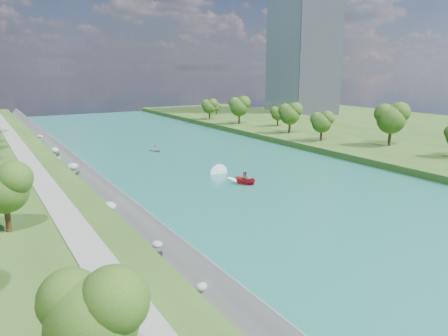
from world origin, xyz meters
TOP-DOWN VIEW (x-y plane):
  - ground at (0.00, 0.00)m, footprint 260.00×260.00m
  - river_water at (0.00, 20.00)m, footprint 55.00×240.00m
  - berm_east at (49.50, 20.00)m, footprint 44.00×240.00m
  - riprap_bank at (-25.85, 19.35)m, footprint 4.37×236.00m
  - riverside_path at (-32.50, 20.00)m, footprint 3.00×200.00m
  - office_tower at (82.50, 95.00)m, footprint 22.00×22.00m
  - trees_east at (38.69, 30.32)m, footprint 17.22×141.03m
  - motorboat at (-1.59, 10.88)m, footprint 3.60×18.72m
  - raft at (-3.75, 44.42)m, footprint 3.17×3.40m

SIDE VIEW (x-z plane):
  - ground at x=0.00m, z-range 0.00..0.00m
  - river_water at x=0.00m, z-range 0.00..0.10m
  - raft at x=-3.75m, z-range -0.33..1.23m
  - motorboat at x=-1.59m, z-range -0.39..1.82m
  - berm_east at x=49.50m, z-range 0.00..1.50m
  - riprap_bank at x=-25.85m, z-range -0.40..4.02m
  - riverside_path at x=-32.50m, z-range 3.50..3.60m
  - trees_east at x=38.69m, z-range 0.32..12.10m
  - office_tower at x=82.50m, z-range 0.00..60.00m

